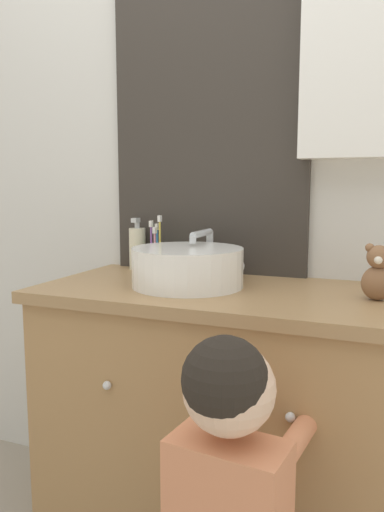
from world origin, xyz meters
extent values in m
cube|color=silver|center=(0.00, 0.63, 1.25)|extent=(3.20, 0.06, 2.50)
cube|color=#332D28|center=(-0.16, 0.59, 1.27)|extent=(0.70, 0.02, 1.22)
cube|color=#B2C1CC|center=(-0.16, 0.58, 1.27)|extent=(0.64, 0.01, 1.16)
cube|color=#A37A4C|center=(0.00, 0.32, 0.41)|extent=(1.08, 0.51, 0.82)
cube|color=#99754C|center=(0.00, 0.32, 0.84)|extent=(1.12, 0.55, 0.03)
sphere|color=silver|center=(-0.25, 0.06, 0.62)|extent=(0.02, 0.02, 0.02)
sphere|color=silver|center=(0.25, 0.06, 0.62)|extent=(0.02, 0.02, 0.02)
cylinder|color=white|center=(-0.12, 0.31, 0.92)|extent=(0.34, 0.34, 0.12)
cylinder|color=silver|center=(-0.12, 0.31, 0.97)|extent=(0.28, 0.28, 0.01)
cylinder|color=silver|center=(-0.12, 0.51, 0.93)|extent=(0.02, 0.02, 0.15)
cylinder|color=silver|center=(-0.12, 0.43, 1.01)|extent=(0.02, 0.15, 0.02)
cylinder|color=silver|center=(-0.12, 0.36, 1.00)|extent=(0.02, 0.02, 0.02)
sphere|color=white|center=(-0.02, 0.51, 0.89)|extent=(0.06, 0.06, 0.06)
cylinder|color=#66B27F|center=(-0.32, 0.51, 0.89)|extent=(0.08, 0.08, 0.08)
cylinder|color=#E5CC4C|center=(-0.30, 0.50, 0.96)|extent=(0.01, 0.01, 0.19)
cube|color=white|center=(-0.30, 0.50, 1.05)|extent=(0.01, 0.02, 0.02)
cylinder|color=#3884DB|center=(-0.32, 0.52, 0.95)|extent=(0.01, 0.01, 0.16)
cube|color=white|center=(-0.32, 0.52, 1.02)|extent=(0.01, 0.02, 0.02)
cylinder|color=#8E56B7|center=(-0.34, 0.51, 0.95)|extent=(0.01, 0.01, 0.17)
cube|color=white|center=(-0.34, 0.51, 1.03)|extent=(0.01, 0.02, 0.02)
cylinder|color=pink|center=(-0.32, 0.49, 0.94)|extent=(0.01, 0.01, 0.15)
cube|color=white|center=(-0.32, 0.49, 1.01)|extent=(0.01, 0.02, 0.02)
cylinder|color=beige|center=(-0.41, 0.54, 0.93)|extent=(0.06, 0.06, 0.15)
cylinder|color=silver|center=(-0.41, 0.54, 1.02)|extent=(0.02, 0.02, 0.02)
cube|color=silver|center=(-0.41, 0.53, 1.04)|extent=(0.02, 0.03, 0.02)
sphere|color=beige|center=(0.17, -0.18, 0.77)|extent=(0.18, 0.18, 0.18)
sphere|color=black|center=(0.17, -0.20, 0.79)|extent=(0.17, 0.17, 0.17)
cylinder|color=tan|center=(0.28, 0.00, 0.60)|extent=(0.08, 0.26, 0.05)
cylinder|color=#3884DB|center=(0.29, 0.13, 0.64)|extent=(0.01, 0.05, 0.12)
ellipsoid|color=brown|center=(0.42, 0.33, 0.90)|extent=(0.08, 0.07, 0.09)
sphere|color=brown|center=(0.42, 0.33, 0.97)|extent=(0.06, 0.06, 0.06)
sphere|color=brown|center=(0.40, 0.33, 1.00)|extent=(0.02, 0.02, 0.02)
sphere|color=silver|center=(0.42, 0.31, 0.97)|extent=(0.02, 0.02, 0.02)
camera|label=1|loc=(0.46, -1.06, 1.16)|focal=35.00mm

